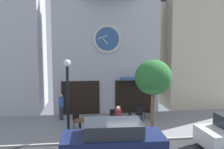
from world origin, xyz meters
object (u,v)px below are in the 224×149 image
Objects in this scene: cafe_chair_facing_wall at (149,111)px; cafe_chair_curbside at (76,119)px; cafe_chair_corner at (129,122)px; street_lamp at (68,98)px; cafe_chair_mid_row at (128,118)px; cafe_table_leftmost at (136,109)px; pedestrian_blue at (61,106)px; cafe_table_center_right at (116,120)px; cafe_table_near_curb at (80,124)px; parked_car_navy at (113,140)px; cafe_chair_facing_street at (139,113)px; cafe_chair_near_tree at (113,116)px; street_tree at (153,78)px; pedestrian_maroon at (118,122)px.

cafe_chair_facing_wall and cafe_chair_curbside have the same top height.
cafe_chair_corner and cafe_chair_curbside have the same top height.
cafe_chair_mid_row is at bearing 20.76° from street_lamp.
street_lamp is 4.46× the size of cafe_chair_curbside.
cafe_table_leftmost is 0.47× the size of pedestrian_blue.
cafe_chair_corner is at bearing 9.48° from street_lamp.
cafe_chair_curbside is at bearing 172.01° from cafe_table_center_right.
cafe_table_near_curb is 0.17× the size of parked_car_navy.
cafe_chair_facing_street is at bearing 11.68° from cafe_chair_curbside.
cafe_chair_facing_street is (0.97, 1.58, 0.00)m from cafe_chair_corner.
cafe_chair_curbside is (-0.19, 0.78, 0.01)m from cafe_table_near_curb.
street_lamp reaches higher than cafe_chair_corner.
cafe_chair_facing_wall and cafe_chair_near_tree have the same top height.
cafe_table_center_right is 3.60m from parked_car_navy.
street_tree is 6.37m from pedestrian_blue.
pedestrian_blue is at bearing 175.01° from cafe_chair_facing_wall.
street_lamp is 1.01× the size of street_tree.
pedestrian_blue is 0.38× the size of parked_car_navy.
cafe_table_leftmost is 4.19m from cafe_chair_curbside.
street_tree is 3.69m from cafe_chair_near_tree.
cafe_table_near_curb is 2.87m from cafe_chair_mid_row.
pedestrian_blue reaches higher than cafe_chair_facing_street.
cafe_chair_facing_wall is at bearing 19.19° from cafe_chair_near_tree.
cafe_chair_corner is 1.24m from pedestrian_maroon.
cafe_table_leftmost reaches higher than cafe_table_center_right.
pedestrian_maroon reaches higher than cafe_table_near_curb.
cafe_chair_facing_wall and cafe_chair_mid_row have the same top height.
street_lamp is 5.86m from cafe_chair_facing_wall.
street_lamp is 3.48m from cafe_chair_near_tree.
parked_car_navy is at bearing -104.22° from pedestrian_maroon.
street_tree is at bearing -10.85° from cafe_table_near_curb.
cafe_chair_facing_wall is at bearing 40.40° from cafe_chair_mid_row.
cafe_chair_curbside is at bearing -168.32° from cafe_chair_facing_street.
cafe_chair_facing_wall is 2.15m from cafe_chair_mid_row.
street_lamp is 0.92× the size of parked_car_navy.
cafe_chair_curbside reaches higher than cafe_table_near_curb.
pedestrian_maroon is at bearing -26.10° from cafe_table_near_curb.
cafe_chair_curbside is at bearing 159.37° from street_tree.
cafe_chair_curbside and cafe_chair_near_tree have the same top height.
cafe_chair_facing_street is at bearing -12.08° from pedestrian_blue.
cafe_table_center_right is 2.22m from cafe_chair_curbside.
cafe_chair_facing_street is 0.54× the size of pedestrian_maroon.
cafe_table_near_curb is at bearing -65.56° from pedestrian_blue.
street_tree is 5.45× the size of cafe_table_center_right.
cafe_table_near_curb is 0.43× the size of pedestrian_maroon.
street_tree reaches higher than cafe_chair_facing_wall.
cafe_table_leftmost is at bearing 35.17° from street_lamp.
cafe_table_leftmost is 0.86× the size of cafe_chair_curbside.
pedestrian_maroon is at bearing -8.95° from street_lamp.
cafe_chair_facing_wall is 1.00× the size of cafe_chair_near_tree.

